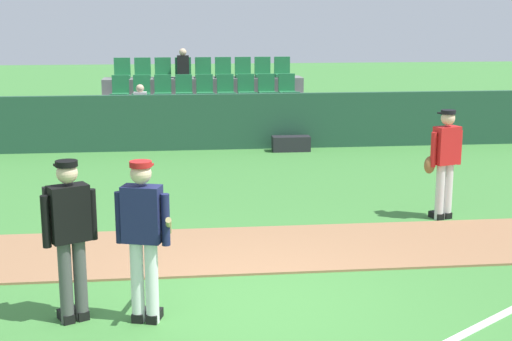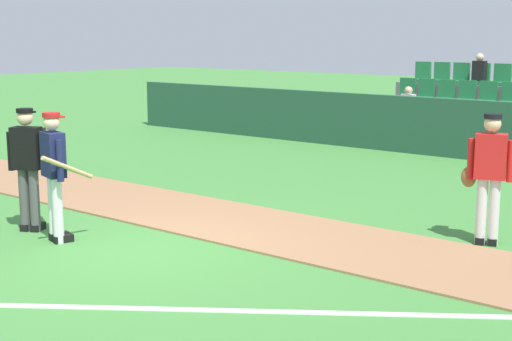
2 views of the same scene
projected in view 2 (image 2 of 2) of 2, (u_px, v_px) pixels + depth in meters
name	position (u px, v px, depth m)	size (l,w,h in m)	color
ground_plane	(139.00, 250.00, 9.82)	(80.00, 80.00, 0.00)	#42843A
infield_dirt_path	(231.00, 221.00, 11.23)	(28.00, 2.03, 0.03)	#9E704C
foul_line_chalk	(304.00, 312.00, 7.58)	(12.00, 0.10, 0.01)	white
dugout_fence	(453.00, 128.00, 17.03)	(20.00, 0.16, 1.34)	#234C38
stadium_bleachers	(485.00, 123.00, 18.49)	(5.55, 2.95, 2.30)	slate
batter_navy_jersey	(54.00, 172.00, 10.02)	(0.59, 0.80, 1.76)	white
umpire_home_plate	(28.00, 162.00, 10.58)	(0.54, 0.44, 1.76)	#4C4C4C
runner_red_jersey	(489.00, 174.00, 9.88)	(0.67, 0.39, 1.76)	silver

